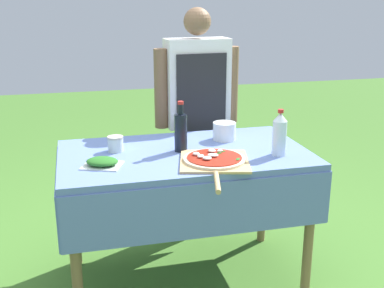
# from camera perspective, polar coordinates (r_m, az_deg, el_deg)

# --- Properties ---
(ground_plane) EXTENTS (12.00, 12.00, 0.00)m
(ground_plane) POSITION_cam_1_polar(r_m,az_deg,el_deg) (2.93, -0.85, -15.57)
(ground_plane) COLOR #477A2D
(prep_table) EXTENTS (1.34, 0.78, 0.78)m
(prep_table) POSITION_cam_1_polar(r_m,az_deg,el_deg) (2.63, -0.92, -3.08)
(prep_table) COLOR #607AB7
(prep_table) RESTS_ON ground
(person_cook) EXTENTS (0.57, 0.21, 1.52)m
(person_cook) POSITION_cam_1_polar(r_m,az_deg,el_deg) (3.17, 0.61, 4.63)
(person_cook) COLOR #333D56
(person_cook) RESTS_ON ground
(pizza_on_peel) EXTENTS (0.42, 0.60, 0.05)m
(pizza_on_peel) POSITION_cam_1_polar(r_m,az_deg,el_deg) (2.41, 2.65, -1.94)
(pizza_on_peel) COLOR tan
(pizza_on_peel) RESTS_ON prep_table
(oil_bottle) EXTENTS (0.07, 0.07, 0.27)m
(oil_bottle) POSITION_cam_1_polar(r_m,az_deg,el_deg) (2.57, -1.34, 1.48)
(oil_bottle) COLOR black
(oil_bottle) RESTS_ON prep_table
(water_bottle) EXTENTS (0.07, 0.07, 0.25)m
(water_bottle) POSITION_cam_1_polar(r_m,az_deg,el_deg) (2.55, 10.34, 1.20)
(water_bottle) COLOR silver
(water_bottle) RESTS_ON prep_table
(herb_container) EXTENTS (0.23, 0.21, 0.04)m
(herb_container) POSITION_cam_1_polar(r_m,az_deg,el_deg) (2.41, -10.60, -2.12)
(herb_container) COLOR silver
(herb_container) RESTS_ON prep_table
(mixing_tub) EXTENTS (0.13, 0.13, 0.10)m
(mixing_tub) POSITION_cam_1_polar(r_m,az_deg,el_deg) (2.80, 3.85, 1.54)
(mixing_tub) COLOR silver
(mixing_tub) RESTS_ON prep_table
(sauce_jar) EXTENTS (0.09, 0.09, 0.08)m
(sauce_jar) POSITION_cam_1_polar(r_m,az_deg,el_deg) (2.62, -9.05, -0.08)
(sauce_jar) COLOR silver
(sauce_jar) RESTS_ON prep_table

